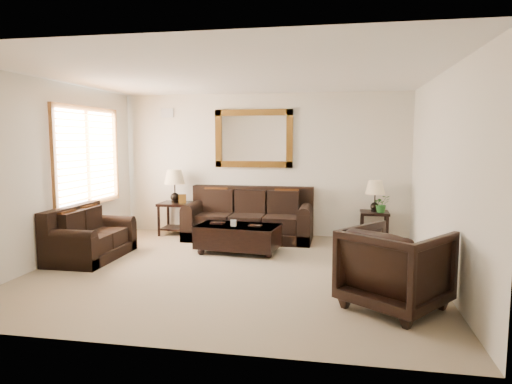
% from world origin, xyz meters
% --- Properties ---
extents(room, '(5.51, 5.01, 2.71)m').
position_xyz_m(room, '(0.00, 0.00, 1.35)').
color(room, gray).
rests_on(room, ground).
extents(window, '(0.07, 1.96, 1.66)m').
position_xyz_m(window, '(-2.70, 0.90, 1.55)').
color(window, white).
rests_on(window, room).
extents(mirror, '(1.50, 0.06, 1.10)m').
position_xyz_m(mirror, '(-0.17, 2.47, 1.85)').
color(mirror, '#4E350F').
rests_on(mirror, room).
extents(air_vent, '(0.25, 0.02, 0.18)m').
position_xyz_m(air_vent, '(-1.90, 2.48, 2.35)').
color(air_vent, '#999999').
rests_on(air_vent, room).
extents(sofa, '(2.31, 1.00, 0.95)m').
position_xyz_m(sofa, '(-0.17, 2.04, 0.34)').
color(sofa, black).
rests_on(sofa, room).
extents(loveseat, '(0.85, 1.43, 0.80)m').
position_xyz_m(loveseat, '(-2.36, 0.22, 0.30)').
color(loveseat, black).
rests_on(loveseat, room).
extents(end_table_left, '(0.57, 0.57, 1.25)m').
position_xyz_m(end_table_left, '(-1.66, 2.17, 0.82)').
color(end_table_left, black).
rests_on(end_table_left, room).
extents(end_table_right, '(0.50, 0.50, 1.10)m').
position_xyz_m(end_table_right, '(2.09, 2.21, 0.72)').
color(end_table_right, black).
rests_on(end_table_right, room).
extents(coffee_table, '(1.39, 0.86, 0.56)m').
position_xyz_m(coffee_table, '(-0.15, 0.98, 0.28)').
color(coffee_table, black).
rests_on(coffee_table, room).
extents(armchair, '(1.30, 1.29, 0.98)m').
position_xyz_m(armchair, '(2.07, -1.13, 0.49)').
color(armchair, black).
rests_on(armchair, floor).
extents(potted_plant, '(0.36, 0.38, 0.24)m').
position_xyz_m(potted_plant, '(2.20, 2.12, 0.67)').
color(potted_plant, '#225C1F').
rests_on(potted_plant, end_table_right).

